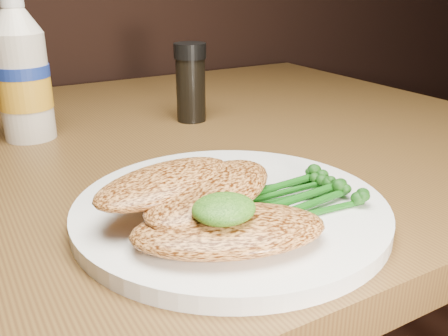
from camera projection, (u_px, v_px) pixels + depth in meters
plate at (231, 210)px, 0.45m from camera, size 0.28×0.28×0.01m
chicken_front at (229, 230)px, 0.37m from camera, size 0.17×0.13×0.02m
chicken_mid at (211, 191)px, 0.42m from camera, size 0.17×0.14×0.02m
chicken_back at (166, 182)px, 0.42m from camera, size 0.15×0.11×0.02m
pesto_front at (224, 209)px, 0.36m from camera, size 0.05×0.05×0.02m
broccolini_bundle at (294, 191)px, 0.44m from camera, size 0.13×0.11×0.02m
mayo_bottle at (21, 66)px, 0.63m from camera, size 0.07×0.07×0.19m
pepper_grinder at (191, 83)px, 0.72m from camera, size 0.05×0.05×0.11m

